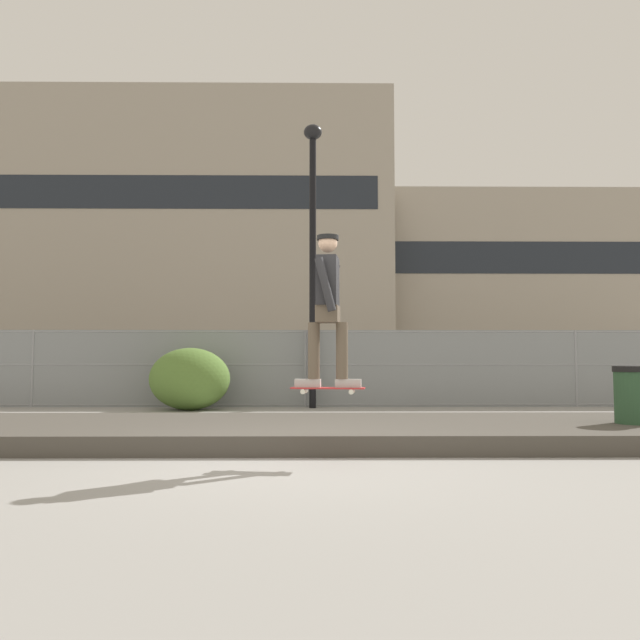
{
  "coord_description": "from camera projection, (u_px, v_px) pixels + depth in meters",
  "views": [
    {
      "loc": [
        0.19,
        -6.88,
        1.1
      ],
      "look_at": [
        0.31,
        5.17,
        1.88
      ],
      "focal_mm": 35.75,
      "sensor_mm": 36.0,
      "label": 1
    }
  ],
  "objects": [
    {
      "name": "shrub_left",
      "position": [
        190.0,
        379.0,
        14.31
      ],
      "size": [
        1.81,
        1.48,
        1.4
      ],
      "color": "#567A33",
      "rests_on": "ground_plane"
    },
    {
      "name": "parked_car_mid",
      "position": [
        431.0,
        370.0,
        18.22
      ],
      "size": [
        4.53,
        2.21,
        1.66
      ],
      "color": "#566B4C",
      "rests_on": "ground_plane"
    },
    {
      "name": "gravel_berm",
      "position": [
        300.0,
        431.0,
        8.9
      ],
      "size": [
        16.69,
        3.36,
        0.24
      ],
      "primitive_type": "cube",
      "color": "#4C473F",
      "rests_on": "ground_plane"
    },
    {
      "name": "library_building",
      "position": [
        197.0,
        243.0,
        53.03
      ],
      "size": [
        31.38,
        12.82,
        21.84
      ],
      "color": "#9E9384",
      "rests_on": "ground_plane"
    },
    {
      "name": "skater",
      "position": [
        328.0,
        300.0,
        6.95
      ],
      "size": [
        0.73,
        0.61,
        1.68
      ],
      "color": "#B2ADA8",
      "rests_on": "skateboard"
    },
    {
      "name": "parked_car_near",
      "position": [
        226.0,
        370.0,
        17.94
      ],
      "size": [
        4.43,
        2.0,
        1.66
      ],
      "color": "#B7BABF",
      "rests_on": "ground_plane"
    },
    {
      "name": "chain_fence",
      "position": [
        305.0,
        368.0,
        15.31
      ],
      "size": [
        26.23,
        0.06,
        1.85
      ],
      "color": "gray",
      "rests_on": "ground_plane"
    },
    {
      "name": "trash_bin",
      "position": [
        636.0,
        403.0,
        8.71
      ],
      "size": [
        0.59,
        0.59,
        1.03
      ],
      "color": "#2D5133",
      "rests_on": "ground_plane"
    },
    {
      "name": "ground_plane",
      "position": [
        296.0,
        464.0,
        6.79
      ],
      "size": [
        120.0,
        120.0,
        0.0
      ],
      "primitive_type": "plane",
      "color": "gray"
    },
    {
      "name": "street_lamp",
      "position": [
        313.0,
        230.0,
        15.2
      ],
      "size": [
        0.44,
        0.44,
        6.8
      ],
      "color": "black",
      "rests_on": "ground_plane"
    },
    {
      "name": "skateboard",
      "position": [
        328.0,
        389.0,
        6.89
      ],
      "size": [
        0.82,
        0.31,
        0.07
      ],
      "color": "#B22D2D"
    },
    {
      "name": "office_block",
      "position": [
        514.0,
        290.0,
        56.02
      ],
      "size": [
        29.74,
        13.89,
        14.68
      ],
      "color": "#9E9384",
      "rests_on": "ground_plane"
    }
  ]
}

